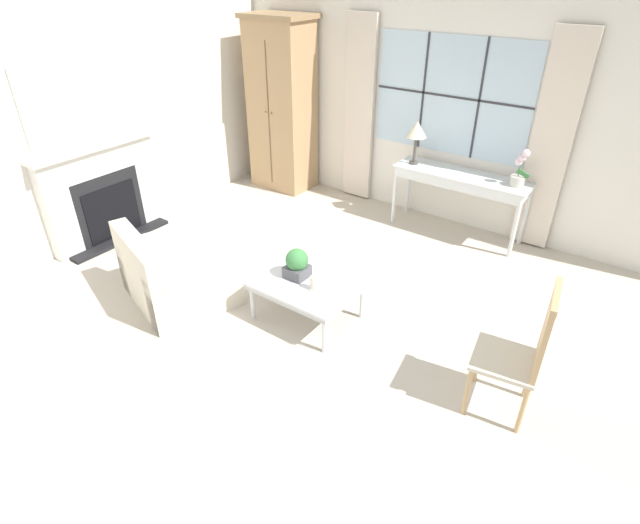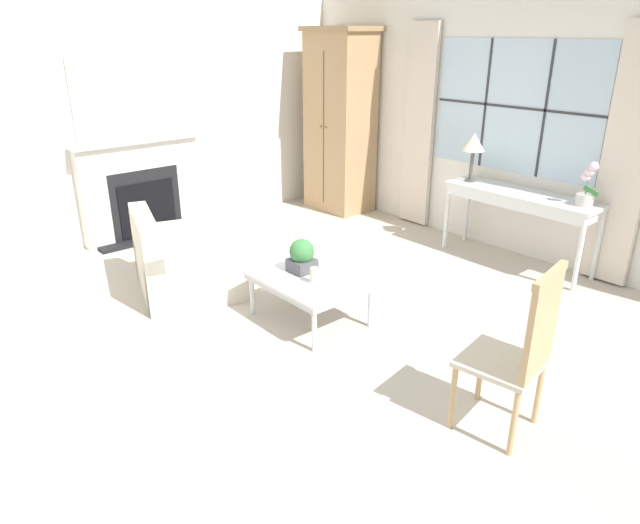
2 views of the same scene
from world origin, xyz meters
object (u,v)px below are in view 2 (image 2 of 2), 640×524
Objects in this scene: table_lamp at (474,144)px; pillar_candle at (314,276)px; potted_orchid at (587,188)px; potted_plant_small at (302,256)px; fireplace at (140,181)px; armoire at (340,122)px; console_table at (521,200)px; side_chair_wooden at (522,346)px; coffee_table at (310,281)px; armchair_upholstered at (186,264)px.

table_lamp is 2.57m from pillar_candle.
potted_orchid reaches higher than potted_plant_small.
fireplace reaches higher than table_lamp.
armoire is 4.48× the size of table_lamp.
table_lamp is at bearing -177.95° from potted_orchid.
fireplace is 4.15m from console_table.
table_lamp reaches higher than potted_orchid.
armoire is at bearing 131.74° from potted_plant_small.
fireplace is at bearing -146.66° from potted_orchid.
potted_plant_small is at bearing 162.93° from pillar_candle.
side_chair_wooden is 3.86× the size of potted_plant_small.
side_chair_wooden is (4.76, 0.11, -0.07)m from fireplace.
potted_orchid is 0.45× the size of coffee_table.
console_table is (2.65, 0.04, -0.48)m from armoire.
potted_orchid is (3.90, 2.57, 0.25)m from fireplace.
side_chair_wooden is (1.48, -2.44, -0.08)m from console_table.
table_lamp is 1.25× the size of potted_orchid.
fireplace is at bearing -104.14° from armoire.
table_lamp is (-0.61, -0.02, 0.48)m from console_table.
table_lamp is (2.04, 0.02, -0.00)m from armoire.
side_chair_wooden is 7.65× the size of pillar_candle.
coffee_table is at bearing -99.77° from console_table.
armoire is 1.91× the size of armchair_upholstered.
side_chair_wooden is at bearing -70.65° from potted_orchid.
pillar_candle is (-0.92, -2.50, -0.47)m from potted_orchid.
coffee_table is at bearing 179.67° from side_chair_wooden.
coffee_table is at bearing 2.37° from fireplace.
console_table reaches higher than pillar_candle.
console_table is at bearing 2.29° from table_lamp.
side_chair_wooden is 1.19× the size of coffee_table.
potted_orchid is 1.46× the size of potted_plant_small.
armoire reaches higher than coffee_table.
armoire is at bearing -179.46° from table_lamp.
side_chair_wooden is (2.09, -2.41, -0.56)m from table_lamp.
potted_orchid is (1.23, 0.04, -0.24)m from table_lamp.
potted_plant_small reaches higher than pillar_candle.
potted_plant_small is at bearing -102.75° from console_table.
console_table is 3.36m from armchair_upholstered.
fireplace is at bearing 167.57° from armchair_upholstered.
potted_orchid is 3.76m from armchair_upholstered.
potted_plant_small is 0.27m from pillar_candle.
potted_plant_small is (-0.13, 0.02, 0.18)m from coffee_table.
console_table and armchair_upholstered have the same top height.
potted_orchid is at bearing 67.05° from coffee_table.
armchair_upholstered is at bearing -119.47° from console_table.
armoire is 3.46m from pillar_candle.
armoire is at bearing -179.06° from console_table.
pillar_candle is (-1.78, -0.04, -0.14)m from side_chair_wooden.
armchair_upholstered is at bearing -158.61° from coffee_table.
side_chair_wooden reaches higher than coffee_table.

